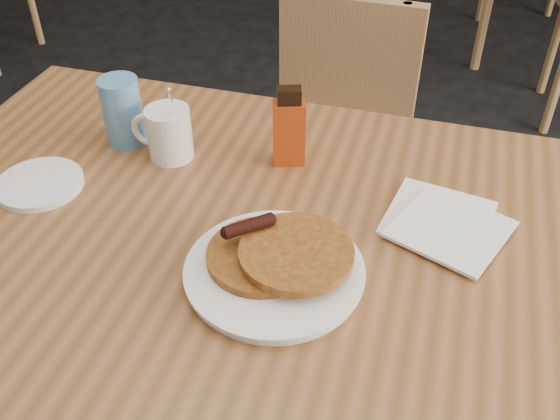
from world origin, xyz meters
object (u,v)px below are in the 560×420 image
object	(u,v)px
pancake_plate	(276,265)
coffee_mug	(168,132)
blue_tumbler	(123,111)
chair_main_far	(338,132)
main_table	(251,246)
syrup_bottle	(289,129)

from	to	relation	value
pancake_plate	coffee_mug	world-z (taller)	coffee_mug
blue_tumbler	coffee_mug	bearing A→B (deg)	-13.00
pancake_plate	blue_tumbler	world-z (taller)	blue_tumbler
chair_main_far	pancake_plate	distance (m)	0.86
coffee_mug	blue_tumbler	distance (m)	0.11
main_table	coffee_mug	size ratio (longest dim) A/B	8.45
chair_main_far	main_table	bearing A→B (deg)	-88.51
main_table	coffee_mug	xyz separation A→B (m)	(-0.21, 0.16, 0.09)
syrup_bottle	blue_tumbler	distance (m)	0.32
chair_main_far	coffee_mug	distance (m)	0.68
main_table	blue_tumbler	xyz separation A→B (m)	(-0.31, 0.18, 0.11)
chair_main_far	coffee_mug	size ratio (longest dim) A/B	5.41
main_table	syrup_bottle	xyz separation A→B (m)	(0.01, 0.20, 0.11)
pancake_plate	blue_tumbler	xyz separation A→B (m)	(-0.38, 0.27, 0.05)
chair_main_far	blue_tumbler	distance (m)	0.70
main_table	chair_main_far	distance (m)	0.75
chair_main_far	blue_tumbler	xyz separation A→B (m)	(-0.32, -0.54, 0.32)
syrup_bottle	blue_tumbler	bearing A→B (deg)	164.82
syrup_bottle	blue_tumbler	world-z (taller)	syrup_bottle
chair_main_far	blue_tumbler	world-z (taller)	blue_tumbler
syrup_bottle	blue_tumbler	xyz separation A→B (m)	(-0.32, -0.02, -0.00)
main_table	coffee_mug	world-z (taller)	coffee_mug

